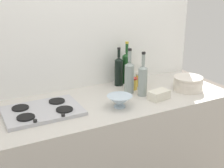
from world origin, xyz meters
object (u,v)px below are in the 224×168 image
object	(u,v)px
plate_stack	(188,83)
butter_dish	(159,95)
wine_bottle_mid_right	(127,67)
wine_bottle_mid_left	(129,76)
condiment_jar_front	(139,79)
wine_bottle_leftmost	(143,79)
mixing_bowl	(120,101)
wine_bottle_rightmost	(119,71)
condiment_jar_rear	(134,84)
stovetop_hob	(42,111)

from	to	relation	value
plate_stack	butter_dish	bearing A→B (deg)	-170.68
wine_bottle_mid_right	plate_stack	bearing A→B (deg)	-46.81
wine_bottle_mid_left	condiment_jar_front	size ratio (longest dim) A/B	3.19
plate_stack	wine_bottle_leftmost	bearing A→B (deg)	170.30
wine_bottle_mid_left	mixing_bowl	distance (m)	0.30
wine_bottle_mid_left	wine_bottle_rightmost	bearing A→B (deg)	86.16
wine_bottle_rightmost	condiment_jar_front	size ratio (longest dim) A/B	2.91
plate_stack	wine_bottle_mid_left	bearing A→B (deg)	159.90
condiment_jar_front	condiment_jar_rear	bearing A→B (deg)	-148.19
wine_bottle_mid_right	stovetop_hob	bearing A→B (deg)	-161.68
stovetop_hob	plate_stack	xyz separation A→B (m)	(1.14, -0.11, 0.04)
wine_bottle_leftmost	wine_bottle_mid_left	world-z (taller)	wine_bottle_mid_left
plate_stack	wine_bottle_mid_right	size ratio (longest dim) A/B	0.66
wine_bottle_mid_left	mixing_bowl	world-z (taller)	wine_bottle_mid_left
condiment_jar_front	wine_bottle_mid_right	bearing A→B (deg)	116.04
stovetop_hob	condiment_jar_front	xyz separation A→B (m)	(0.85, 0.15, 0.04)
stovetop_hob	wine_bottle_mid_right	world-z (taller)	wine_bottle_mid_right
wine_bottle_mid_left	condiment_jar_rear	distance (m)	0.12
wine_bottle_mid_left	butter_dish	bearing A→B (deg)	-59.36
wine_bottle_mid_left	mixing_bowl	xyz separation A→B (m)	(-0.20, -0.21, -0.09)
wine_bottle_leftmost	condiment_jar_front	size ratio (longest dim) A/B	3.07
mixing_bowl	condiment_jar_rear	size ratio (longest dim) A/B	1.80
plate_stack	mixing_bowl	xyz separation A→B (m)	(-0.65, -0.05, -0.01)
stovetop_hob	wine_bottle_rightmost	xyz separation A→B (m)	(0.71, 0.24, 0.11)
wine_bottle_leftmost	mixing_bowl	xyz separation A→B (m)	(-0.26, -0.12, -0.08)
stovetop_hob	condiment_jar_rear	world-z (taller)	condiment_jar_rear
wine_bottle_mid_left	condiment_jar_front	distance (m)	0.20
condiment_jar_rear	plate_stack	bearing A→B (deg)	-28.52
butter_dish	condiment_jar_front	bearing A→B (deg)	85.18
wine_bottle_mid_right	condiment_jar_front	world-z (taller)	wine_bottle_mid_right
mixing_bowl	condiment_jar_front	world-z (taller)	condiment_jar_front
wine_bottle_leftmost	wine_bottle_mid_right	size ratio (longest dim) A/B	0.95
wine_bottle_mid_left	condiment_jar_rear	world-z (taller)	wine_bottle_mid_left
wine_bottle_mid_right	butter_dish	bearing A→B (deg)	-85.95
wine_bottle_rightmost	mixing_bowl	xyz separation A→B (m)	(-0.21, -0.40, -0.08)
plate_stack	wine_bottle_rightmost	bearing A→B (deg)	140.88
plate_stack	wine_bottle_mid_left	distance (m)	0.48
wine_bottle_leftmost	wine_bottle_mid_left	xyz separation A→B (m)	(-0.06, 0.10, 0.00)
plate_stack	condiment_jar_front	size ratio (longest dim) A/B	2.15
plate_stack	wine_bottle_mid_right	world-z (taller)	wine_bottle_mid_right
plate_stack	wine_bottle_rightmost	world-z (taller)	wine_bottle_rightmost
plate_stack	condiment_jar_rear	size ratio (longest dim) A/B	2.41
wine_bottle_leftmost	condiment_jar_rear	world-z (taller)	wine_bottle_leftmost
stovetop_hob	butter_dish	distance (m)	0.84
wine_bottle_leftmost	wine_bottle_rightmost	distance (m)	0.29
wine_bottle_rightmost	wine_bottle_leftmost	bearing A→B (deg)	-80.83
stovetop_hob	wine_bottle_mid_left	bearing A→B (deg)	4.55
condiment_jar_front	wine_bottle_leftmost	bearing A→B (deg)	-116.48
wine_bottle_leftmost	mixing_bowl	bearing A→B (deg)	-156.11
condiment_jar_front	wine_bottle_mid_left	bearing A→B (deg)	-148.77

